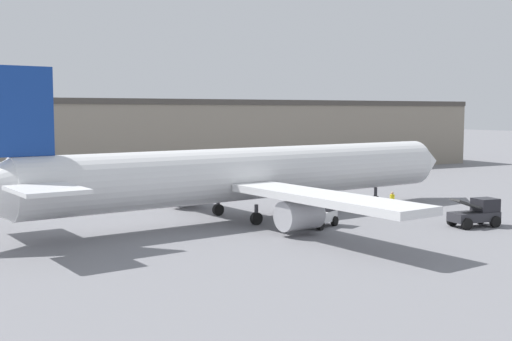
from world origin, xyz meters
TOP-DOWN VIEW (x-y plane):
  - ground_plane at (0.00, 0.00)m, footprint 400.00×400.00m
  - terminal_building at (5.41, 38.51)m, footprint 95.45×15.63m
  - airplane at (-0.92, -0.13)m, footprint 43.76×35.11m
  - ground_crew_worker at (10.77, -3.00)m, footprint 0.38×0.38m
  - baggage_tug at (2.23, -5.36)m, footprint 3.41×3.02m
  - belt_loader_truck at (12.03, -10.65)m, footprint 3.64×2.22m

SIDE VIEW (x-z plane):
  - ground_plane at x=0.00m, z-range 0.00..0.00m
  - ground_crew_worker at x=10.77m, z-range 0.06..1.77m
  - baggage_tug at x=2.23m, z-range -0.09..2.03m
  - belt_loader_truck at x=12.03m, z-range -0.05..2.01m
  - airplane at x=-0.92m, z-range -2.04..8.78m
  - terminal_building at x=5.41m, z-range 0.01..9.67m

